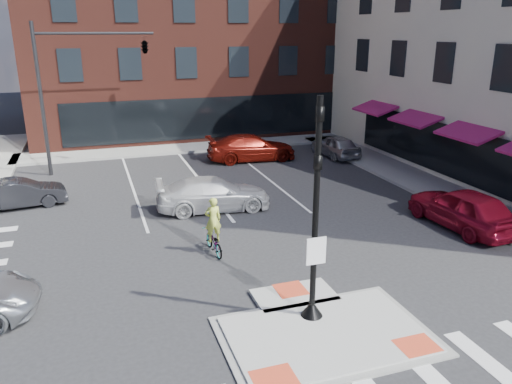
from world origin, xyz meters
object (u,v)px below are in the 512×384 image
object	(u,v)px
white_pickup	(213,194)
bg_car_red	(251,148)
bg_car_dark	(20,193)
cyclist	(213,235)
red_sedan	(463,208)
bg_car_silver	(335,146)

from	to	relation	value
white_pickup	bg_car_red	bearing A→B (deg)	-24.27
bg_car_dark	bg_car_red	distance (m)	13.28
cyclist	red_sedan	bearing A→B (deg)	170.81
red_sedan	bg_car_silver	world-z (taller)	red_sedan
red_sedan	bg_car_dark	distance (m)	18.93
red_sedan	white_pickup	world-z (taller)	red_sedan
red_sedan	bg_car_dark	xyz separation A→B (m)	(-17.00, 8.32, -0.18)
white_pickup	bg_car_silver	bearing A→B (deg)	-49.16
bg_car_dark	bg_car_silver	distance (m)	18.09
bg_car_silver	cyclist	size ratio (longest dim) A/B	1.94
white_pickup	bg_car_dark	world-z (taller)	white_pickup
red_sedan	white_pickup	size ratio (longest dim) A/B	0.98
red_sedan	bg_car_silver	distance (m)	12.25
bg_car_red	red_sedan	bearing A→B (deg)	-157.39
white_pickup	bg_car_red	world-z (taller)	bg_car_red
red_sedan	bg_car_silver	size ratio (longest dim) A/B	1.20
red_sedan	bg_car_red	distance (m)	13.82
bg_car_silver	cyclist	distance (m)	15.59
bg_car_silver	red_sedan	bearing A→B (deg)	83.45
white_pickup	bg_car_silver	distance (m)	11.84
red_sedan	bg_car_dark	size ratio (longest dim) A/B	1.24
red_sedan	bg_car_red	xyz separation A→B (m)	(-4.59, 13.03, -0.05)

